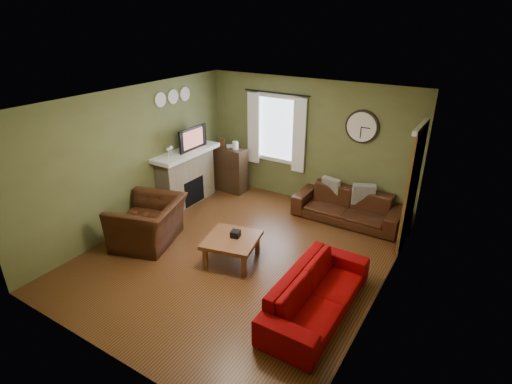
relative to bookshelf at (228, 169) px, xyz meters
The scene contains 31 objects.
floor 2.83m from the bookshelf, 51.29° to the right, with size 4.60×5.20×0.00m, color #4F2C14.
ceiling 3.49m from the bookshelf, 51.29° to the right, with size 4.60×5.20×0.00m, color white.
wall_left 2.38m from the bookshelf, 104.33° to the right, with size 0.00×5.20×2.60m, color #5D6435.
wall_right 4.66m from the bookshelf, 28.28° to the right, with size 0.00×5.20×2.60m, color #5D6435.
wall_back 1.96m from the bookshelf, 13.67° to the left, with size 4.60×0.00×2.60m, color #5D6435.
wall_front 5.15m from the bookshelf, 69.94° to the right, with size 4.60×0.00×2.60m, color #5D6435.
fireplace 1.09m from the bookshelf, 109.14° to the right, with size 0.40×1.40×1.10m, color tan.
firebox 1.06m from the bookshelf, 99.19° to the right, with size 0.04×0.60×0.55m, color black.
mantel 1.25m from the bookshelf, 107.63° to the right, with size 0.58×1.60×0.08m, color white.
tv 1.25m from the bookshelf, 109.26° to the right, with size 0.60×0.08×0.35m, color black.
tv_screen 1.28m from the bookshelf, 104.47° to the right, with size 0.02×0.62×0.36m, color #994C3F.
medallion_left 2.28m from the bookshelf, 111.28° to the right, with size 0.28×0.28×0.03m, color white.
medallion_mid 2.09m from the bookshelf, 117.59° to the right, with size 0.28×0.28×0.03m, color white.
medallion_right 1.94m from the bookshelf, 128.42° to the right, with size 0.28×0.28×0.03m, color white.
window_pane 1.49m from the bookshelf, 21.16° to the left, with size 1.00×0.02×1.30m, color silver, non-canonical shape.
curtain_rod 2.07m from the bookshelf, 16.24° to the left, with size 0.03×0.03×1.50m, color black.
curtain_left 1.11m from the bookshelf, 31.62° to the left, with size 0.28×0.04×1.55m, color white.
curtain_right 1.88m from the bookshelf, 10.80° to the left, with size 0.28×0.04×1.55m, color white.
wall_clock 3.15m from the bookshelf, ahead, with size 0.64×0.06×0.64m, color white, non-canonical shape.
door 4.06m from the bookshelf, ahead, with size 0.05×0.90×2.10m, color brown.
bookshelf is the anchor object (origin of this frame).
book 0.46m from the bookshelf, 152.53° to the left, with size 0.18×0.25×0.02m, color brown.
sofa_brown 2.86m from the bookshelf, ahead, with size 2.08×0.81×0.61m, color #32180C.
pillow_left 3.09m from the bookshelf, ahead, with size 0.43×0.13×0.43m, color gray.
pillow_right 2.42m from the bookshelf, ahead, with size 0.38×0.11×0.38m, color gray.
sofa_red 4.39m from the bookshelf, 38.85° to the right, with size 2.06×0.81×0.60m, color #790203.
armchair 2.64m from the bookshelf, 86.72° to the right, with size 1.21×1.05×0.78m, color #32180C.
coffee_table 2.95m from the bookshelf, 53.53° to the right, with size 0.82×0.82×0.44m, color brown, non-canonical shape.
tissue_box 2.91m from the bookshelf, 52.30° to the right, with size 0.14×0.14×0.11m, color black.
wine_glass_a 1.73m from the bookshelf, 101.36° to the right, with size 0.07×0.07×0.20m, color white, non-canonical shape.
wine_glass_b 1.67m from the bookshelf, 101.93° to the right, with size 0.07×0.07×0.21m, color white, non-canonical shape.
Camera 1 is at (3.26, -4.71, 3.76)m, focal length 28.00 mm.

